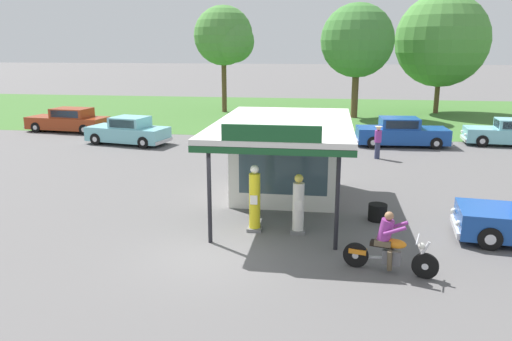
# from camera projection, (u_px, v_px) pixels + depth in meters

# --- Properties ---
(ground_plane) EXTENTS (300.00, 300.00, 0.00)m
(ground_plane) POSITION_uv_depth(u_px,v_px,m) (218.00, 252.00, 13.65)
(ground_plane) COLOR #5B5959
(grass_verge_strip) EXTENTS (120.00, 24.00, 0.01)m
(grass_verge_strip) POSITION_uv_depth(u_px,v_px,m) (295.00, 112.00, 42.45)
(grass_verge_strip) COLOR #3D6B2D
(grass_verge_strip) RESTS_ON ground
(service_station_kiosk) EXTENTS (4.45, 7.58, 3.50)m
(service_station_kiosk) POSITION_uv_depth(u_px,v_px,m) (287.00, 151.00, 18.14)
(service_station_kiosk) COLOR silver
(service_station_kiosk) RESTS_ON ground
(gas_pump_nearside) EXTENTS (0.44, 0.44, 2.06)m
(gas_pump_nearside) POSITION_uv_depth(u_px,v_px,m) (255.00, 201.00, 15.06)
(gas_pump_nearside) COLOR slate
(gas_pump_nearside) RESTS_ON ground
(gas_pump_offside) EXTENTS (0.44, 0.44, 1.83)m
(gas_pump_offside) POSITION_uv_depth(u_px,v_px,m) (298.00, 206.00, 14.90)
(gas_pump_offside) COLOR slate
(gas_pump_offside) RESTS_ON ground
(motorcycle_with_rider) EXTENTS (2.28, 0.84, 1.58)m
(motorcycle_with_rider) POSITION_uv_depth(u_px,v_px,m) (389.00, 248.00, 12.31)
(motorcycle_with_rider) COLOR black
(motorcycle_with_rider) RESTS_ON ground
(parked_car_back_row_right) EXTENTS (5.28, 2.22, 1.59)m
(parked_car_back_row_right) POSITION_uv_depth(u_px,v_px,m) (401.00, 133.00, 28.14)
(parked_car_back_row_right) COLOR #19479E
(parked_car_back_row_right) RESTS_ON ground
(parked_car_back_row_centre_left) EXTENTS (5.05, 2.77, 1.57)m
(parked_car_back_row_centre_left) POSITION_uv_depth(u_px,v_px,m) (128.00, 132.00, 28.68)
(parked_car_back_row_centre_left) COLOR #7AC6D1
(parked_car_back_row_centre_left) RESTS_ON ground
(parked_car_second_row_spare) EXTENTS (4.84, 1.91, 1.49)m
(parked_car_second_row_spare) POSITION_uv_depth(u_px,v_px,m) (293.00, 126.00, 30.85)
(parked_car_second_row_spare) COLOR beige
(parked_car_second_row_spare) RESTS_ON ground
(parked_car_back_row_left) EXTENTS (5.60, 2.43, 1.55)m
(parked_car_back_row_left) POSITION_uv_depth(u_px,v_px,m) (69.00, 121.00, 32.86)
(parked_car_back_row_left) COLOR #993819
(parked_car_back_row_left) RESTS_ON ground
(bystander_leaning_by_kiosk) EXTENTS (0.36, 0.36, 1.65)m
(bystander_leaning_by_kiosk) POSITION_uv_depth(u_px,v_px,m) (378.00, 141.00, 24.84)
(bystander_leaning_by_kiosk) COLOR #2D3351
(bystander_leaning_by_kiosk) RESTS_ON ground
(tree_oak_distant_spare) EXTENTS (5.60, 5.60, 8.71)m
(tree_oak_distant_spare) POSITION_uv_depth(u_px,v_px,m) (357.00, 42.00, 38.29)
(tree_oak_distant_spare) COLOR brown
(tree_oak_distant_spare) RESTS_ON ground
(tree_oak_left) EXTENTS (7.52, 7.52, 9.70)m
(tree_oak_left) POSITION_uv_depth(u_px,v_px,m) (442.00, 40.00, 40.64)
(tree_oak_left) COLOR brown
(tree_oak_left) RESTS_ON ground
(tree_oak_far_left) EXTENTS (5.14, 4.89, 8.78)m
(tree_oak_far_left) POSITION_uv_depth(u_px,v_px,m) (226.00, 37.00, 41.22)
(tree_oak_far_left) COLOR brown
(tree_oak_far_left) RESTS_ON ground
(spare_tire_stack) EXTENTS (0.60, 0.60, 0.54)m
(spare_tire_stack) POSITION_uv_depth(u_px,v_px,m) (378.00, 212.00, 16.11)
(spare_tire_stack) COLOR black
(spare_tire_stack) RESTS_ON ground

